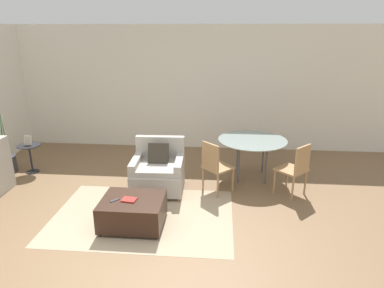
{
  "coord_description": "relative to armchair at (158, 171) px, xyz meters",
  "views": [
    {
      "loc": [
        1.21,
        -3.66,
        2.66
      ],
      "look_at": [
        0.72,
        1.96,
        0.75
      ],
      "focal_mm": 32.0,
      "sensor_mm": 36.0,
      "label": 1
    }
  ],
  "objects": [
    {
      "name": "ground_plane",
      "position": [
        -0.17,
        -1.66,
        -0.34
      ],
      "size": [
        20.0,
        20.0,
        0.0
      ],
      "primitive_type": "plane",
      "color": "brown"
    },
    {
      "name": "book_stack",
      "position": [
        -0.19,
        -1.19,
        0.07
      ],
      "size": [
        0.21,
        0.17,
        0.02
      ],
      "color": "#B72D28",
      "rests_on": "ottoman"
    },
    {
      "name": "dining_chair_near_left",
      "position": [
        0.96,
        -0.02,
        0.17
      ],
      "size": [
        0.59,
        0.59,
        0.9
      ],
      "color": "tan",
      "rests_on": "ground_plane"
    },
    {
      "name": "side_table",
      "position": [
        -2.59,
        0.53,
        0.05
      ],
      "size": [
        0.43,
        0.43,
        0.56
      ],
      "color": "black",
      "rests_on": "ground_plane"
    },
    {
      "name": "potted_plant",
      "position": [
        -3.1,
        0.48,
        -0.1
      ],
      "size": [
        0.42,
        0.42,
        1.32
      ],
      "color": "#333338",
      "rests_on": "ground_plane"
    },
    {
      "name": "dining_table",
      "position": [
        1.62,
        0.64,
        0.34
      ],
      "size": [
        1.24,
        1.24,
        0.75
      ],
      "color": "#8C9E99",
      "rests_on": "ground_plane"
    },
    {
      "name": "tv_remote_primary",
      "position": [
        -0.39,
        -1.21,
        0.07
      ],
      "size": [
        0.12,
        0.13,
        0.01
      ],
      "color": "#333338",
      "rests_on": "ottoman"
    },
    {
      "name": "dining_chair_near_right",
      "position": [
        2.29,
        -0.02,
        0.17
      ],
      "size": [
        0.59,
        0.59,
        0.9
      ],
      "color": "tan",
      "rests_on": "ground_plane"
    },
    {
      "name": "wall_back",
      "position": [
        -0.17,
        2.32,
        1.03
      ],
      "size": [
        12.0,
        0.06,
        2.75
      ],
      "color": "white",
      "rests_on": "ground_plane"
    },
    {
      "name": "ottoman",
      "position": [
        -0.16,
        -1.15,
        -0.12
      ],
      "size": [
        0.86,
        0.72,
        0.41
      ],
      "color": "#382319",
      "rests_on": "ground_plane"
    },
    {
      "name": "picture_frame",
      "position": [
        -2.59,
        0.53,
        0.31
      ],
      "size": [
        0.14,
        0.07,
        0.18
      ],
      "color": "silver",
      "rests_on": "side_table"
    },
    {
      "name": "area_rug",
      "position": [
        -0.08,
        -0.9,
        -0.34
      ],
      "size": [
        2.66,
        1.84,
        0.01
      ],
      "color": "tan",
      "rests_on": "ground_plane"
    },
    {
      "name": "armchair",
      "position": [
        0.0,
        0.0,
        0.0
      ],
      "size": [
        0.88,
        0.86,
        0.87
      ],
      "color": "#B2ADA3",
      "rests_on": "ground_plane"
    }
  ]
}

